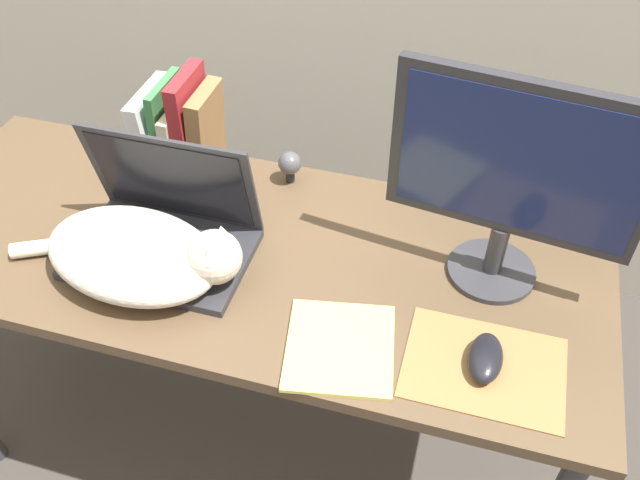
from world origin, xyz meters
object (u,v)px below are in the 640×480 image
(cat, at_px, (141,254))
(webcam, at_px, (290,164))
(computer_mouse, at_px, (486,358))
(laptop, at_px, (165,231))
(notepad, at_px, (340,347))
(external_monitor, at_px, (515,177))
(book_row, at_px, (181,133))

(cat, xyz_separation_m, webcam, (0.18, 0.36, -0.01))
(webcam, bearing_deg, computer_mouse, -39.32)
(laptop, xyz_separation_m, webcam, (0.17, 0.28, 0.00))
(laptop, relative_size, computer_mouse, 3.27)
(notepad, height_order, webcam, webcam)
(cat, relative_size, external_monitor, 1.09)
(cat, distance_m, webcam, 0.41)
(notepad, relative_size, webcam, 3.02)
(cat, relative_size, notepad, 2.09)
(cat, bearing_deg, notepad, -9.31)
(external_monitor, relative_size, book_row, 1.72)
(laptop, height_order, external_monitor, external_monitor)
(external_monitor, distance_m, notepad, 0.43)
(external_monitor, distance_m, book_row, 0.73)
(laptop, relative_size, cat, 0.72)
(notepad, bearing_deg, webcam, 118.29)
(cat, xyz_separation_m, book_row, (-0.05, 0.32, 0.05))
(computer_mouse, bearing_deg, notepad, -172.08)
(laptop, bearing_deg, cat, -96.55)
(webcam, bearing_deg, laptop, -122.03)
(computer_mouse, relative_size, notepad, 0.46)
(cat, relative_size, book_row, 1.88)
(book_row, relative_size, notepad, 1.11)
(webcam, bearing_deg, external_monitor, -19.51)
(book_row, bearing_deg, notepad, -39.83)
(book_row, xyz_separation_m, webcam, (0.24, 0.04, -0.06))
(cat, height_order, external_monitor, external_monitor)
(laptop, relative_size, notepad, 1.51)
(webcam, bearing_deg, notepad, -61.71)
(computer_mouse, distance_m, book_row, 0.81)
(cat, height_order, book_row, book_row)
(computer_mouse, bearing_deg, cat, 177.14)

